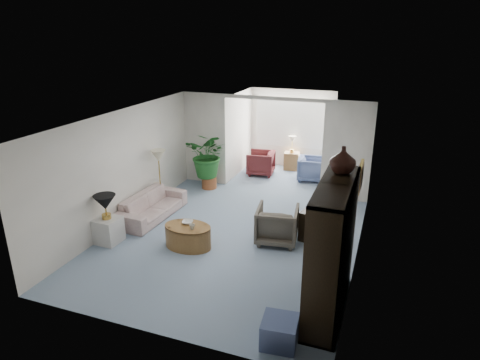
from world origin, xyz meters
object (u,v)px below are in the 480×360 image
at_px(table_lamp, 105,202).
at_px(coffee_cup, 192,227).
at_px(coffee_bowl, 188,222).
at_px(entertainment_cabinet, 332,249).
at_px(ottoman, 280,332).
at_px(framed_picture, 361,177).
at_px(coffee_table, 188,236).
at_px(plant_pot, 209,182).
at_px(floor_lamp, 158,156).
at_px(sunroom_chair_blue, 311,169).
at_px(end_table, 108,230).
at_px(cabinet_urn, 343,160).
at_px(sunroom_chair_maroon, 261,163).
at_px(sofa, 152,206).
at_px(side_table_dark, 314,226).
at_px(sunroom_table, 291,161).
at_px(wingback_chair, 277,224).

distance_m(table_lamp, coffee_cup, 1.81).
distance_m(coffee_bowl, entertainment_cabinet, 3.21).
xyz_separation_m(entertainment_cabinet, ottoman, (-0.49, -1.00, -0.84)).
height_order(framed_picture, entertainment_cabinet, entertainment_cabinet).
bearing_deg(table_lamp, coffee_cup, 9.02).
bearing_deg(coffee_table, plant_pot, 106.75).
height_order(floor_lamp, sunroom_chair_blue, floor_lamp).
bearing_deg(sunroom_chair_blue, floor_lamp, 127.40).
distance_m(end_table, coffee_cup, 1.79).
distance_m(coffee_bowl, plant_pot, 3.18).
bearing_deg(coffee_table, sunroom_chair_blue, 72.06).
relative_size(framed_picture, entertainment_cabinet, 0.24).
height_order(coffee_table, coffee_cup, coffee_cup).
bearing_deg(plant_pot, floor_lamp, -113.64).
relative_size(coffee_bowl, ottoman, 0.45).
distance_m(coffee_table, cabinet_urn, 3.58).
xyz_separation_m(coffee_bowl, sunroom_chair_maroon, (0.07, 4.61, -0.13)).
xyz_separation_m(sofa, end_table, (-0.20, -1.35, -0.02)).
bearing_deg(framed_picture, floor_lamp, 165.39).
relative_size(side_table_dark, entertainment_cabinet, 0.31).
bearing_deg(sunroom_chair_blue, ottoman, -179.41).
height_order(plant_pot, sunroom_table, sunroom_table).
distance_m(coffee_bowl, cabinet_urn, 3.51).
relative_size(framed_picture, side_table_dark, 0.79).
bearing_deg(entertainment_cabinet, ottoman, -116.20).
relative_size(floor_lamp, side_table_dark, 0.57).
bearing_deg(framed_picture, sunroom_chair_maroon, 126.12).
relative_size(end_table, sunroom_chair_blue, 0.70).
bearing_deg(entertainment_cabinet, end_table, 171.80).
relative_size(entertainment_cabinet, plant_pot, 5.14).
distance_m(entertainment_cabinet, sunroom_table, 6.87).
bearing_deg(sunroom_table, framed_picture, -64.79).
bearing_deg(cabinet_urn, framed_picture, 76.75).
bearing_deg(entertainment_cabinet, wingback_chair, 125.48).
relative_size(floor_lamp, coffee_cup, 3.30).
distance_m(coffee_table, side_table_dark, 2.55).
xyz_separation_m(coffee_cup, plant_pot, (-1.09, 3.24, -0.34)).
height_order(coffee_table, sunroom_chair_blue, sunroom_chair_blue).
xyz_separation_m(coffee_bowl, ottoman, (2.46, -2.13, -0.29)).
height_order(sofa, coffee_table, sofa).
bearing_deg(wingback_chair, end_table, 12.32).
relative_size(coffee_bowl, wingback_chair, 0.26).
relative_size(sofa, wingback_chair, 2.31).
bearing_deg(ottoman, cabinet_urn, 71.83).
height_order(coffee_bowl, cabinet_urn, cabinet_urn).
height_order(sofa, wingback_chair, wingback_chair).
height_order(sofa, sunroom_chair_maroon, sunroom_chair_maroon).
bearing_deg(framed_picture, plant_pot, 146.62).
bearing_deg(ottoman, sunroom_chair_maroon, 109.49).
xyz_separation_m(cabinet_urn, sunroom_chair_blue, (-1.38, 5.23, -1.92)).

